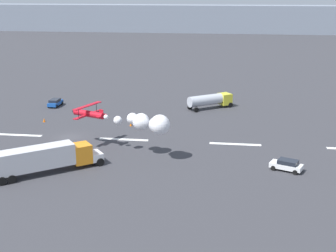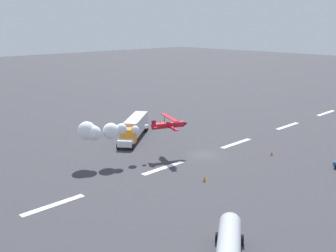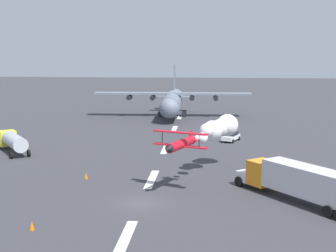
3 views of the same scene
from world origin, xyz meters
The scene contains 12 objects.
ground_plane centered at (0.00, 0.00, 0.00)m, with size 440.00×440.00×0.00m, color #38383D.
runway_stripe_4 centered at (-8.89, 0.00, 0.01)m, with size 8.00×0.90×0.01m, color white.
runway_stripe_5 centered at (8.89, 0.00, 0.01)m, with size 8.00×0.90×0.01m, color white.
runway_stripe_6 centered at (26.68, 0.00, 0.01)m, with size 8.00×0.90×0.01m, color white.
mountain_ridge_distant centered at (0.00, 186.83, 7.10)m, with size 396.00×16.00×14.19m, color gray.
stunt_biplane_red centered at (13.43, -7.30, 5.18)m, with size 16.33×9.58×2.85m.
semi_truck_orange centered at (2.00, -15.17, 2.12)m, with size 12.87×10.93×3.70m.
fuel_tanker_truck centered at (21.78, 21.86, 1.75)m, with size 9.07×7.54×2.90m.
followme_car_yellow centered at (33.41, -10.13, 0.81)m, with size 4.57×3.31×1.52m.
airport_staff_sedan centered at (-9.83, 19.52, 0.81)m, with size 2.10×4.37×1.52m.
traffic_cone_near centered at (-7.61, 8.00, 0.38)m, with size 0.44×0.44×0.75m, color orange.
traffic_cone_far centered at (8.47, 7.62, 0.38)m, with size 0.44×0.44×0.75m, color orange.
Camera 1 is at (25.46, -70.12, 23.56)m, focal length 50.26 mm.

